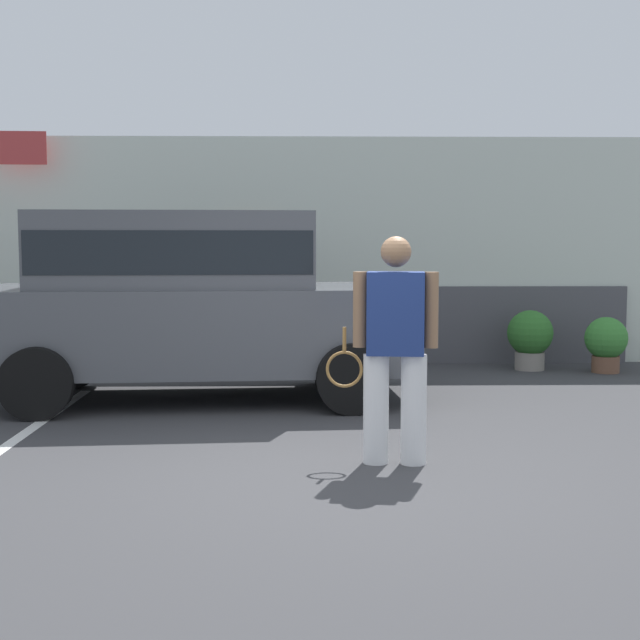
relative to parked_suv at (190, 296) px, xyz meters
name	(u,v)px	position (x,y,z in m)	size (l,w,h in m)	color
ground_plane	(333,472)	(1.45, -3.10, -1.15)	(40.00, 40.00, 0.00)	#38383A
parking_stripe_0	(28,431)	(-1.30, -1.60, -1.14)	(0.12, 4.40, 0.01)	silver
house_frontage	(317,258)	(1.44, 3.08, 0.36)	(10.51, 0.40, 3.21)	silver
parked_suv	(190,296)	(0.00, 0.00, 0.00)	(4.72, 2.43, 2.05)	#4C4F54
tennis_player_man	(395,347)	(1.94, -2.84, -0.22)	(0.91, 0.32, 1.78)	white
potted_plant_by_porch	(530,337)	(4.32, 2.21, -0.69)	(0.62, 0.62, 0.81)	gray
potted_plant_secondary	(606,342)	(5.27, 1.93, -0.73)	(0.56, 0.56, 0.74)	brown
flag_pole	(4,203)	(-2.85, 2.65, 1.11)	(0.80, 0.06, 3.29)	silver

